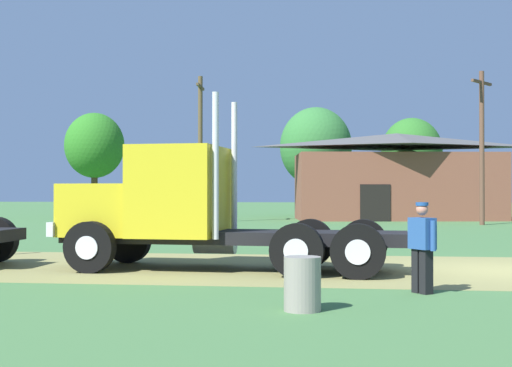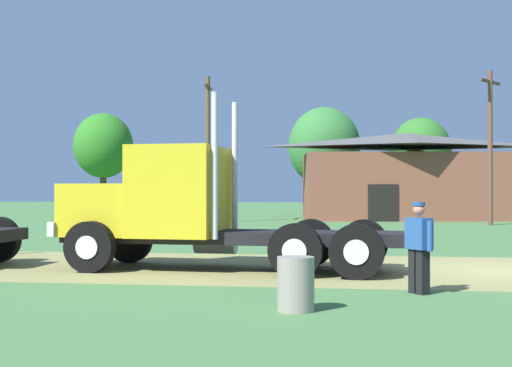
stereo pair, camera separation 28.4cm
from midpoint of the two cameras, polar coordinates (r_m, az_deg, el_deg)
ground_plane at (r=16.95m, az=19.72°, el=-6.63°), size 200.00×200.00×0.00m
dirt_track at (r=16.95m, az=19.72°, el=-6.61°), size 120.00×6.75×0.01m
truck_foreground_white at (r=16.44m, az=-5.40°, el=-2.15°), size 7.97×3.06×3.91m
visitor_standing_near at (r=12.77m, az=13.52°, el=-4.74°), size 0.48×0.55×1.59m
steel_barrel at (r=10.71m, az=3.96°, el=-8.01°), size 0.55×0.55×0.81m
shed_building at (r=45.73m, az=12.00°, el=0.43°), size 13.80×7.66×5.45m
utility_pole_near at (r=40.96m, az=-3.68°, el=3.09°), size 0.26×2.20×8.38m
utility_pole_far at (r=39.68m, az=18.41°, el=3.10°), size 1.38×1.88×8.18m
tree_left at (r=49.69m, az=-11.95°, el=2.95°), size 4.02×4.02×7.12m
tree_mid at (r=51.65m, az=5.64°, el=2.94°), size 5.18×5.18×7.86m
tree_right at (r=51.57m, az=13.18°, el=2.53°), size 4.26×4.26×6.98m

